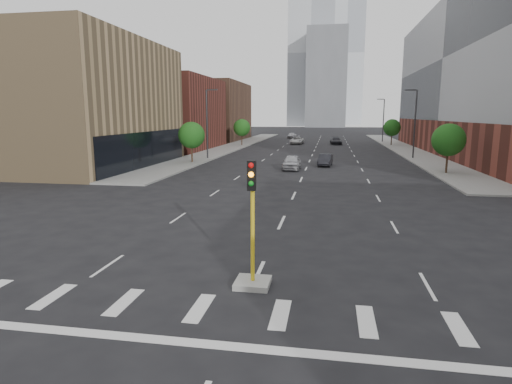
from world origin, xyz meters
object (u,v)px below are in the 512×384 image
(car_near_left, at_px, (292,162))
(car_far_left, at_px, (297,140))
(car_mid_right, at_px, (325,160))
(median_traffic_signal, at_px, (253,259))
(car_deep_right, at_px, (336,141))
(car_distant, at_px, (292,135))

(car_near_left, xyz_separation_m, car_far_left, (-2.54, 40.07, -0.06))
(car_mid_right, bearing_deg, median_traffic_signal, -88.13)
(median_traffic_signal, relative_size, car_mid_right, 1.08)
(car_near_left, bearing_deg, car_deep_right, 82.62)
(car_near_left, height_order, car_distant, car_near_left)
(car_distant, bearing_deg, car_near_left, -78.11)
(car_mid_right, height_order, car_far_left, car_far_left)
(car_mid_right, relative_size, car_deep_right, 0.84)
(median_traffic_signal, xyz_separation_m, car_near_left, (-1.50, 32.15, -0.19))
(car_far_left, bearing_deg, car_distant, 100.74)
(car_far_left, height_order, car_distant, car_distant)
(car_mid_right, distance_m, car_far_left, 36.59)
(car_mid_right, height_order, car_distant, car_distant)
(car_near_left, height_order, car_far_left, car_near_left)
(median_traffic_signal, distance_m, car_near_left, 32.19)
(car_near_left, xyz_separation_m, car_mid_right, (3.52, 3.98, -0.11))
(car_deep_right, height_order, car_distant, car_distant)
(median_traffic_signal, bearing_deg, car_far_left, 93.20)
(median_traffic_signal, relative_size, car_distant, 1.03)
(car_far_left, bearing_deg, car_near_left, -83.36)
(median_traffic_signal, height_order, car_far_left, median_traffic_signal)
(car_mid_right, bearing_deg, car_near_left, -126.42)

